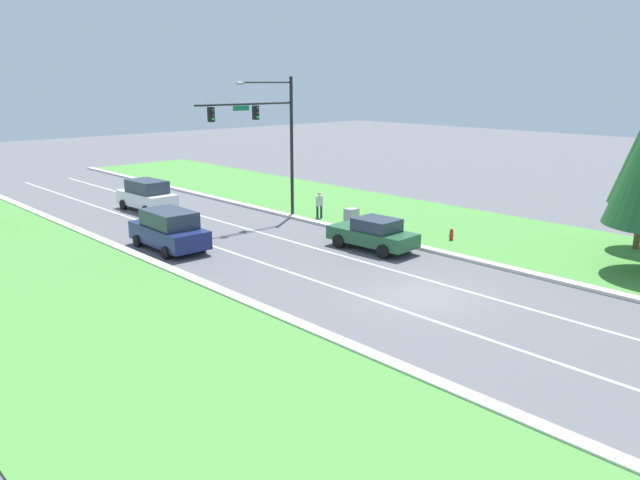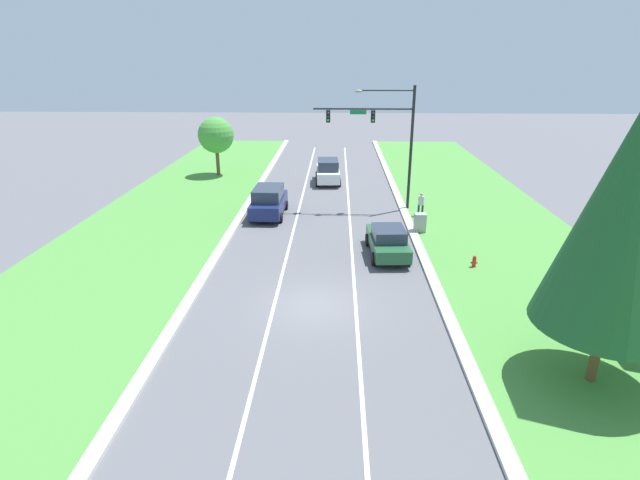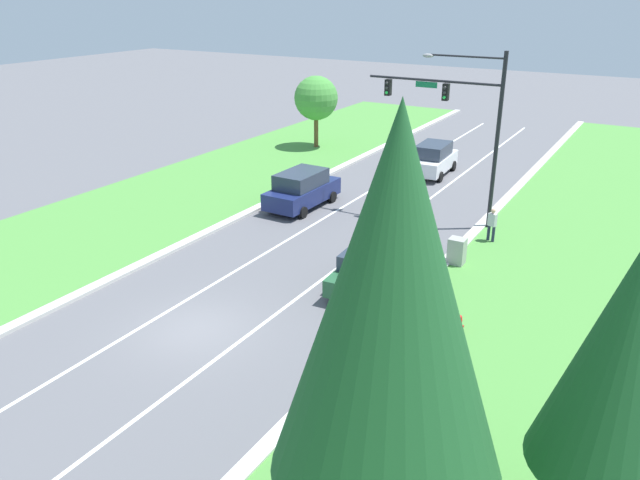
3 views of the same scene
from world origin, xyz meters
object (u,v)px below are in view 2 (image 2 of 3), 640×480
object	(u,v)px
pedestrian	(421,203)
fire_hydrant	(474,262)
traffic_signal_mast	(385,130)
utility_cabinet	(420,223)
navy_suv	(269,201)
conifer_far_right_tree	(627,214)
oak_near_left_tree	(216,135)
forest_sedan	(388,241)
white_suv	(328,171)

from	to	relation	value
pedestrian	fire_hydrant	size ratio (longest dim) A/B	2.41
traffic_signal_mast	utility_cabinet	distance (m)	7.39
navy_suv	fire_hydrant	xyz separation A→B (m)	(11.79, -8.71, -0.67)
utility_cabinet	conifer_far_right_tree	distance (m)	16.32
navy_suv	oak_near_left_tree	bearing A→B (deg)	118.52
forest_sedan	conifer_far_right_tree	xyz separation A→B (m)	(5.80, -11.21, 5.08)
utility_cabinet	white_suv	bearing A→B (deg)	114.83
traffic_signal_mast	white_suv	xyz separation A→B (m)	(-4.03, 7.78, -4.58)
conifer_far_right_tree	oak_near_left_tree	bearing A→B (deg)	122.77
oak_near_left_tree	fire_hydrant	bearing A→B (deg)	-49.05
pedestrian	oak_near_left_tree	xyz separation A→B (m)	(-16.62, 11.99, 2.74)
forest_sedan	traffic_signal_mast	bearing A→B (deg)	83.93
white_suv	utility_cabinet	distance (m)	14.20
utility_cabinet	conifer_far_right_tree	world-z (taller)	conifer_far_right_tree
traffic_signal_mast	forest_sedan	xyz separation A→B (m)	(-0.42, -8.94, -4.77)
traffic_signal_mast	oak_near_left_tree	xyz separation A→B (m)	(-14.14, 10.19, -1.93)
utility_cabinet	pedestrian	world-z (taller)	pedestrian
navy_suv	white_suv	bearing A→B (deg)	69.41
forest_sedan	fire_hydrant	size ratio (longest dim) A/B	6.78
traffic_signal_mast	utility_cabinet	size ratio (longest dim) A/B	6.92
traffic_signal_mast	white_suv	world-z (taller)	traffic_signal_mast
traffic_signal_mast	navy_suv	xyz separation A→B (m)	(-7.89, -1.89, -4.59)
forest_sedan	pedestrian	size ratio (longest dim) A/B	2.81
forest_sedan	utility_cabinet	size ratio (longest dim) A/B	3.85
pedestrian	conifer_far_right_tree	distance (m)	19.23
fire_hydrant	conifer_far_right_tree	size ratio (longest dim) A/B	0.07
traffic_signal_mast	fire_hydrant	world-z (taller)	traffic_signal_mast
white_suv	utility_cabinet	world-z (taller)	white_suv
navy_suv	conifer_far_right_tree	size ratio (longest dim) A/B	0.51
conifer_far_right_tree	white_suv	bearing A→B (deg)	108.64
conifer_far_right_tree	utility_cabinet	bearing A→B (deg)	102.96
traffic_signal_mast	conifer_far_right_tree	size ratio (longest dim) A/B	0.89
pedestrian	conifer_far_right_tree	world-z (taller)	conifer_far_right_tree
utility_cabinet	fire_hydrant	distance (m)	5.84
fire_hydrant	oak_near_left_tree	size ratio (longest dim) A/B	0.13
white_suv	oak_near_left_tree	size ratio (longest dim) A/B	0.89
forest_sedan	fire_hydrant	distance (m)	4.65
white_suv	oak_near_left_tree	distance (m)	10.73
white_suv	navy_suv	bearing A→B (deg)	-114.64
forest_sedan	navy_suv	world-z (taller)	navy_suv
forest_sedan	pedestrian	bearing A→B (deg)	64.50
pedestrian	fire_hydrant	world-z (taller)	pedestrian
navy_suv	pedestrian	bearing A→B (deg)	1.68
white_suv	fire_hydrant	distance (m)	20.03
fire_hydrant	oak_near_left_tree	bearing A→B (deg)	130.95
conifer_far_right_tree	traffic_signal_mast	bearing A→B (deg)	104.98
utility_cabinet	pedestrian	xyz separation A→B (m)	(0.55, 3.30, 0.32)
utility_cabinet	pedestrian	distance (m)	3.36
fire_hydrant	white_suv	bearing A→B (deg)	113.34
forest_sedan	oak_near_left_tree	world-z (taller)	oak_near_left_tree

